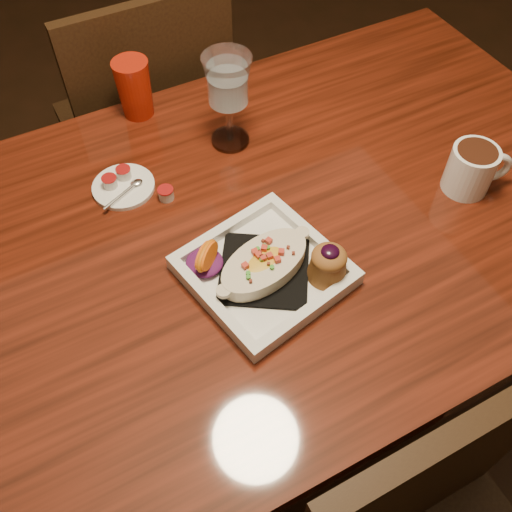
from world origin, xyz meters
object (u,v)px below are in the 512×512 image
chair_far (150,127)px  table (255,255)px  coffee_mug (473,168)px  red_tumbler (134,89)px  saucer (122,185)px  goblet (228,86)px  plate (272,267)px

chair_far → table: bearing=90.0°
coffee_mug → red_tumbler: (-0.48, 0.51, 0.01)m
chair_far → saucer: (-0.19, -0.43, 0.25)m
chair_far → goblet: goblet is taller
plate → chair_far: bearing=76.1°
goblet → red_tumbler: bearing=127.9°
coffee_mug → goblet: size_ratio=0.62×
red_tumbler → saucer: bearing=-118.9°
table → saucer: (-0.19, 0.20, 0.11)m
red_tumbler → table: bearing=-79.2°
chair_far → saucer: chair_far is taller
goblet → saucer: (-0.25, -0.02, -0.13)m
chair_far → coffee_mug: (0.41, -0.74, 0.29)m
table → goblet: bearing=75.2°
plate → red_tumbler: 0.52m
coffee_mug → goblet: bearing=157.2°
coffee_mug → saucer: 0.67m
goblet → coffee_mug: bearing=-43.7°
chair_far → goblet: 0.56m
chair_far → plate: size_ratio=3.28×
table → chair_far: bearing=90.0°
goblet → red_tumbler: (-0.14, 0.17, -0.07)m
saucer → red_tumbler: bearing=61.1°
table → coffee_mug: 0.44m
table → chair_far: chair_far is taller
goblet → saucer: bearing=-174.3°
saucer → plate: bearing=-63.6°
goblet → red_tumbler: size_ratio=1.57×
chair_far → red_tumbler: size_ratio=7.35×
coffee_mug → plate: bearing=-157.7°
chair_far → coffee_mug: 0.89m
table → coffee_mug: coffee_mug is taller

